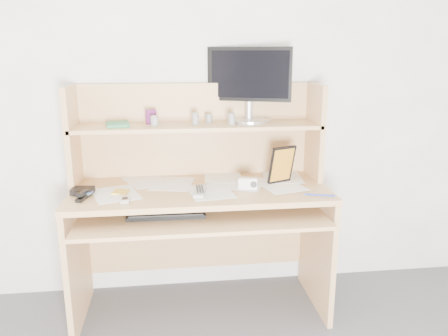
{
  "coord_description": "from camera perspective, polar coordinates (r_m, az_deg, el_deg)",
  "views": [
    {
      "loc": [
        -0.15,
        -0.81,
        1.46
      ],
      "look_at": [
        0.13,
        1.43,
        0.87
      ],
      "focal_mm": 35.0,
      "sensor_mm": 36.0,
      "label": 1
    }
  ],
  "objects": [
    {
      "name": "flip_phone",
      "position": [
        2.23,
        -12.77,
        -3.96
      ],
      "size": [
        0.05,
        0.08,
        0.02
      ],
      "primitive_type": "cube",
      "rotation": [
        0.0,
        0.0,
        -0.03
      ],
      "color": "silver",
      "rests_on": "paper_clutter"
    },
    {
      "name": "stapler",
      "position": [
        2.32,
        -17.98,
        -3.36
      ],
      "size": [
        0.06,
        0.12,
        0.04
      ],
      "primitive_type": "cube",
      "rotation": [
        0.0,
        0.0,
        -0.23
      ],
      "color": "black",
      "rests_on": "paper_clutter"
    },
    {
      "name": "chip_stack_c",
      "position": [
        2.52,
        -1.97,
        6.49
      ],
      "size": [
        0.04,
        0.04,
        0.05
      ],
      "primitive_type": "cylinder",
      "rotation": [
        0.0,
        0.0,
        0.01
      ],
      "color": "black",
      "rests_on": "desk"
    },
    {
      "name": "digital_camera",
      "position": [
        2.36,
        3.12,
        -2.01
      ],
      "size": [
        0.11,
        0.06,
        0.06
      ],
      "primitive_type": "cube",
      "rotation": [
        0.0,
        0.0,
        -0.2
      ],
      "color": "silver",
      "rests_on": "paper_clutter"
    },
    {
      "name": "shelf_book",
      "position": [
        2.48,
        -13.73,
        5.55
      ],
      "size": [
        0.14,
        0.18,
        0.02
      ],
      "primitive_type": "cube",
      "rotation": [
        0.0,
        0.0,
        0.17
      ],
      "color": "#358642",
      "rests_on": "desk"
    },
    {
      "name": "keyboard",
      "position": [
        2.29,
        -7.54,
        -5.88
      ],
      "size": [
        0.4,
        0.15,
        0.03
      ],
      "rotation": [
        0.0,
        0.0,
        -0.01
      ],
      "color": "black",
      "rests_on": "desk"
    },
    {
      "name": "monitor",
      "position": [
        2.56,
        3.32,
        11.11
      ],
      "size": [
        0.47,
        0.26,
        0.42
      ],
      "rotation": [
        0.0,
        0.0,
        -0.38
      ],
      "color": "#B7B8BD",
      "rests_on": "desk"
    },
    {
      "name": "chip_stack_a",
      "position": [
        2.42,
        -9.07,
        6.1
      ],
      "size": [
        0.05,
        0.05,
        0.06
      ],
      "primitive_type": "cylinder",
      "rotation": [
        0.0,
        0.0,
        0.3
      ],
      "color": "black",
      "rests_on": "desk"
    },
    {
      "name": "wallet",
      "position": [
        2.41,
        -17.98,
        -2.82
      ],
      "size": [
        0.12,
        0.1,
        0.03
      ],
      "primitive_type": "cube",
      "rotation": [
        0.0,
        0.0,
        -0.11
      ],
      "color": "black",
      "rests_on": "paper_clutter"
    },
    {
      "name": "game_case",
      "position": [
        2.47,
        7.57,
        0.44
      ],
      "size": [
        0.15,
        0.08,
        0.21
      ],
      "primitive_type": "cube",
      "rotation": [
        0.0,
        0.0,
        0.41
      ],
      "color": "black",
      "rests_on": "paper_clutter"
    },
    {
      "name": "card_box",
      "position": [
        2.5,
        -9.51,
        6.6
      ],
      "size": [
        0.06,
        0.05,
        0.08
      ],
      "primitive_type": "cube",
      "rotation": [
        0.0,
        0.0,
        0.52
      ],
      "color": "#A81621",
      "rests_on": "desk"
    },
    {
      "name": "paper_clutter",
      "position": [
        2.4,
        -3.13,
        -2.56
      ],
      "size": [
        1.32,
        0.54,
        0.01
      ],
      "primitive_type": "cube",
      "color": "silver",
      "rests_on": "desk"
    },
    {
      "name": "blue_pen",
      "position": [
        2.3,
        12.38,
        -3.47
      ],
      "size": [
        0.15,
        0.05,
        0.01
      ],
      "primitive_type": "cylinder",
      "rotation": [
        1.57,
        0.0,
        1.28
      ],
      "color": "#1630AA",
      "rests_on": "paper_clutter"
    },
    {
      "name": "tv_remote",
      "position": [
        2.3,
        -3.16,
        -3.05
      ],
      "size": [
        0.08,
        0.19,
        0.02
      ],
      "primitive_type": "cube",
      "rotation": [
        0.0,
        0.0,
        -0.17
      ],
      "color": "#A3A29D",
      "rests_on": "paper_clutter"
    },
    {
      "name": "chip_stack_b",
      "position": [
        2.45,
        1.0,
        6.43
      ],
      "size": [
        0.04,
        0.04,
        0.06
      ],
      "primitive_type": "cylinder",
      "rotation": [
        0.0,
        0.0,
        0.14
      ],
      "color": "silver",
      "rests_on": "desk"
    },
    {
      "name": "desk",
      "position": [
        2.5,
        -3.24,
        -3.31
      ],
      "size": [
        1.4,
        0.7,
        1.3
      ],
      "color": "tan",
      "rests_on": "floor"
    },
    {
      "name": "sticky_note_pad",
      "position": [
        2.38,
        -13.35,
        -3.07
      ],
      "size": [
        0.09,
        0.09,
        0.01
      ],
      "primitive_type": "cube",
      "rotation": [
        0.0,
        0.0,
        -0.19
      ],
      "color": "yellow",
      "rests_on": "desk"
    },
    {
      "name": "back_wall",
      "position": [
        2.62,
        -3.79,
        9.95
      ],
      "size": [
        3.6,
        0.04,
        2.5
      ],
      "primitive_type": "cube",
      "color": "white",
      "rests_on": "floor"
    },
    {
      "name": "chip_stack_d",
      "position": [
        2.45,
        -3.74,
        6.43
      ],
      "size": [
        0.04,
        0.04,
        0.07
      ],
      "primitive_type": "cylinder",
      "rotation": [
        0.0,
        0.0,
        0.07
      ],
      "color": "white",
      "rests_on": "desk"
    }
  ]
}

